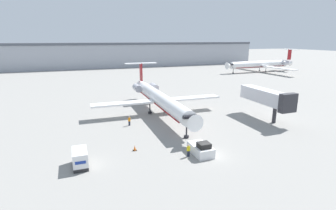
{
  "coord_description": "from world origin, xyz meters",
  "views": [
    {
      "loc": [
        -16.31,
        -28.82,
        15.51
      ],
      "look_at": [
        0.0,
        15.58,
        3.43
      ],
      "focal_mm": 28.0,
      "sensor_mm": 36.0,
      "label": 1
    }
  ],
  "objects_px": {
    "luggage_cart": "(80,158)",
    "airplane_parked_far_left": "(261,64)",
    "worker_by_wing": "(129,121)",
    "traffic_cone_left": "(135,148)",
    "pushback_tug": "(201,149)",
    "worker_near_tug": "(188,150)",
    "airplane_main": "(159,98)",
    "jet_bridge": "(267,97)"
  },
  "relations": [
    {
      "from": "luggage_cart",
      "to": "worker_by_wing",
      "type": "xyz_separation_m",
      "value": [
        9.02,
        13.45,
        -0.17
      ]
    },
    {
      "from": "airplane_main",
      "to": "traffic_cone_left",
      "type": "bearing_deg",
      "value": -118.72
    },
    {
      "from": "traffic_cone_left",
      "to": "airplane_parked_far_left",
      "type": "bearing_deg",
      "value": 41.34
    },
    {
      "from": "jet_bridge",
      "to": "worker_near_tug",
      "type": "bearing_deg",
      "value": -154.23
    },
    {
      "from": "pushback_tug",
      "to": "worker_by_wing",
      "type": "height_order",
      "value": "pushback_tug"
    },
    {
      "from": "worker_near_tug",
      "to": "worker_by_wing",
      "type": "distance_m",
      "value": 16.22
    },
    {
      "from": "airplane_parked_far_left",
      "to": "pushback_tug",
      "type": "bearing_deg",
      "value": -133.68
    },
    {
      "from": "traffic_cone_left",
      "to": "pushback_tug",
      "type": "bearing_deg",
      "value": -27.2
    },
    {
      "from": "luggage_cart",
      "to": "worker_by_wing",
      "type": "bearing_deg",
      "value": 56.14
    },
    {
      "from": "airplane_parked_far_left",
      "to": "jet_bridge",
      "type": "height_order",
      "value": "airplane_parked_far_left"
    },
    {
      "from": "worker_by_wing",
      "to": "traffic_cone_left",
      "type": "height_order",
      "value": "worker_by_wing"
    },
    {
      "from": "worker_near_tug",
      "to": "jet_bridge",
      "type": "relative_size",
      "value": 0.13
    },
    {
      "from": "pushback_tug",
      "to": "airplane_parked_far_left",
      "type": "height_order",
      "value": "airplane_parked_far_left"
    },
    {
      "from": "worker_by_wing",
      "to": "jet_bridge",
      "type": "xyz_separation_m",
      "value": [
        26.04,
        -5.23,
        3.54
      ]
    },
    {
      "from": "worker_near_tug",
      "to": "jet_bridge",
      "type": "height_order",
      "value": "jet_bridge"
    },
    {
      "from": "pushback_tug",
      "to": "luggage_cart",
      "type": "xyz_separation_m",
      "value": [
        -15.71,
        1.92,
        0.33
      ]
    },
    {
      "from": "airplane_main",
      "to": "luggage_cart",
      "type": "height_order",
      "value": "airplane_main"
    },
    {
      "from": "luggage_cart",
      "to": "airplane_parked_far_left",
      "type": "distance_m",
      "value": 109.89
    },
    {
      "from": "worker_by_wing",
      "to": "jet_bridge",
      "type": "bearing_deg",
      "value": -11.36
    },
    {
      "from": "worker_near_tug",
      "to": "jet_bridge",
      "type": "bearing_deg",
      "value": 25.77
    },
    {
      "from": "worker_near_tug",
      "to": "jet_bridge",
      "type": "xyz_separation_m",
      "value": [
        21.28,
        10.28,
        3.56
      ]
    },
    {
      "from": "pushback_tug",
      "to": "airplane_parked_far_left",
      "type": "distance_m",
      "value": 99.71
    },
    {
      "from": "traffic_cone_left",
      "to": "jet_bridge",
      "type": "distance_m",
      "value": 28.55
    },
    {
      "from": "jet_bridge",
      "to": "traffic_cone_left",
      "type": "bearing_deg",
      "value": -167.98
    },
    {
      "from": "pushback_tug",
      "to": "worker_near_tug",
      "type": "xyz_separation_m",
      "value": [
        -1.93,
        -0.14,
        0.14
      ]
    },
    {
      "from": "worker_by_wing",
      "to": "traffic_cone_left",
      "type": "relative_size",
      "value": 2.2
    },
    {
      "from": "luggage_cart",
      "to": "worker_by_wing",
      "type": "height_order",
      "value": "luggage_cart"
    },
    {
      "from": "airplane_main",
      "to": "traffic_cone_left",
      "type": "distance_m",
      "value": 19.17
    },
    {
      "from": "worker_by_wing",
      "to": "jet_bridge",
      "type": "relative_size",
      "value": 0.14
    },
    {
      "from": "airplane_main",
      "to": "worker_near_tug",
      "type": "distance_m",
      "value": 21.32
    },
    {
      "from": "airplane_main",
      "to": "jet_bridge",
      "type": "bearing_deg",
      "value": -30.0
    },
    {
      "from": "airplane_main",
      "to": "airplane_parked_far_left",
      "type": "bearing_deg",
      "value": 36.99
    },
    {
      "from": "luggage_cart",
      "to": "traffic_cone_left",
      "type": "relative_size",
      "value": 4.41
    },
    {
      "from": "luggage_cart",
      "to": "jet_bridge",
      "type": "height_order",
      "value": "jet_bridge"
    },
    {
      "from": "airplane_main",
      "to": "jet_bridge",
      "type": "height_order",
      "value": "airplane_main"
    },
    {
      "from": "luggage_cart",
      "to": "airplane_parked_far_left",
      "type": "bearing_deg",
      "value": 39.69
    },
    {
      "from": "airplane_parked_far_left",
      "to": "airplane_main",
      "type": "bearing_deg",
      "value": -143.01
    },
    {
      "from": "airplane_parked_far_left",
      "to": "luggage_cart",
      "type": "bearing_deg",
      "value": -140.31
    },
    {
      "from": "luggage_cart",
      "to": "airplane_parked_far_left",
      "type": "relative_size",
      "value": 0.09
    },
    {
      "from": "worker_by_wing",
      "to": "traffic_cone_left",
      "type": "xyz_separation_m",
      "value": [
        -1.6,
        -11.12,
        -0.53
      ]
    },
    {
      "from": "jet_bridge",
      "to": "luggage_cart",
      "type": "bearing_deg",
      "value": -166.81
    },
    {
      "from": "luggage_cart",
      "to": "worker_near_tug",
      "type": "relative_size",
      "value": 2.04
    }
  ]
}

